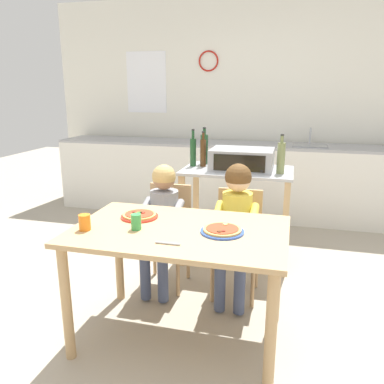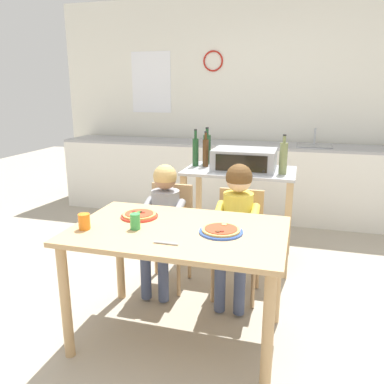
% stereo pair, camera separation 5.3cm
% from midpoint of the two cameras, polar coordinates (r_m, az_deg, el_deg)
% --- Properties ---
extents(ground_plane, '(12.02, 12.02, 0.00)m').
position_cam_midpoint_polar(ground_plane, '(3.69, 3.20, -10.07)').
color(ground_plane, '#A89E8C').
extents(back_wall_tiled, '(5.24, 0.14, 2.70)m').
position_cam_midpoint_polar(back_wall_tiled, '(5.19, 7.62, 12.56)').
color(back_wall_tiled, white).
rests_on(back_wall_tiled, ground).
extents(kitchen_counter, '(4.71, 0.60, 1.11)m').
position_cam_midpoint_polar(kitchen_counter, '(4.90, 6.72, 1.89)').
color(kitchen_counter, silver).
rests_on(kitchen_counter, ground).
extents(kitchen_island_cart, '(0.98, 0.60, 0.87)m').
position_cam_midpoint_polar(kitchen_island_cart, '(3.54, 6.20, -1.22)').
color(kitchen_island_cart, '#B7BABF').
rests_on(kitchen_island_cart, ground).
extents(toaster_oven, '(0.55, 0.40, 0.19)m').
position_cam_midpoint_polar(toaster_oven, '(3.45, 7.00, 4.84)').
color(toaster_oven, '#999BA0').
rests_on(toaster_oven, kitchen_island_cart).
extents(bottle_dark_olive_oil, '(0.07, 0.07, 0.33)m').
position_cam_midpoint_polar(bottle_dark_olive_oil, '(3.33, 12.62, 5.03)').
color(bottle_dark_olive_oil, olive).
rests_on(bottle_dark_olive_oil, kitchen_island_cart).
extents(bottle_slim_sauce, '(0.07, 0.07, 0.35)m').
position_cam_midpoint_polar(bottle_slim_sauce, '(3.69, 1.42, 6.44)').
color(bottle_slim_sauce, '#1E4723').
rests_on(bottle_slim_sauce, kitchen_island_cart).
extents(bottle_tall_green_wine, '(0.06, 0.06, 0.34)m').
position_cam_midpoint_polar(bottle_tall_green_wine, '(3.58, -0.27, 6.07)').
color(bottle_tall_green_wine, '#1E4723').
rests_on(bottle_tall_green_wine, kitchen_island_cart).
extents(bottle_clear_vinegar, '(0.05, 0.05, 0.32)m').
position_cam_midpoint_polar(bottle_clear_vinegar, '(3.56, 1.24, 5.93)').
color(bottle_clear_vinegar, '#4C2D14').
rests_on(bottle_clear_vinegar, kitchen_island_cart).
extents(dining_table, '(1.29, 0.82, 0.75)m').
position_cam_midpoint_polar(dining_table, '(2.36, -2.52, -7.89)').
color(dining_table, tan).
rests_on(dining_table, ground).
extents(dining_chair_left, '(0.36, 0.36, 0.81)m').
position_cam_midpoint_polar(dining_chair_left, '(3.13, -4.16, -5.27)').
color(dining_chair_left, tan).
rests_on(dining_chair_left, ground).
extents(dining_chair_right, '(0.36, 0.36, 0.81)m').
position_cam_midpoint_polar(dining_chair_right, '(2.99, 6.26, -6.32)').
color(dining_chair_right, tan).
rests_on(dining_chair_right, ground).
extents(child_in_grey_shirt, '(0.32, 0.42, 0.99)m').
position_cam_midpoint_polar(child_in_grey_shirt, '(2.97, -5.00, -3.18)').
color(child_in_grey_shirt, '#424C6B').
rests_on(child_in_grey_shirt, ground).
extents(child_in_yellow_shirt, '(0.32, 0.42, 1.03)m').
position_cam_midpoint_polar(child_in_yellow_shirt, '(2.81, 6.00, -3.61)').
color(child_in_yellow_shirt, '#424C6B').
rests_on(child_in_yellow_shirt, ground).
extents(pizza_plate_red_rimmed, '(0.24, 0.24, 0.03)m').
position_cam_midpoint_polar(pizza_plate_red_rimmed, '(2.54, -8.40, -3.48)').
color(pizza_plate_red_rimmed, red).
rests_on(pizza_plate_red_rimmed, dining_table).
extents(pizza_plate_blue_rimmed, '(0.26, 0.26, 0.03)m').
position_cam_midpoint_polar(pizza_plate_blue_rimmed, '(2.26, 3.85, -5.70)').
color(pizza_plate_blue_rimmed, '#3356B7').
rests_on(pizza_plate_blue_rimmed, dining_table).
extents(drinking_cup_green, '(0.06, 0.06, 0.10)m').
position_cam_midpoint_polar(drinking_cup_green, '(2.32, -8.94, -4.40)').
color(drinking_cup_green, green).
rests_on(drinking_cup_green, dining_table).
extents(drinking_cup_orange, '(0.07, 0.07, 0.10)m').
position_cam_midpoint_polar(drinking_cup_orange, '(2.38, -16.25, -4.34)').
color(drinking_cup_orange, orange).
rests_on(drinking_cup_orange, dining_table).
extents(serving_spoon, '(0.14, 0.01, 0.01)m').
position_cam_midpoint_polar(serving_spoon, '(2.10, -4.34, -7.61)').
color(serving_spoon, '#B7BABF').
rests_on(serving_spoon, dining_table).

